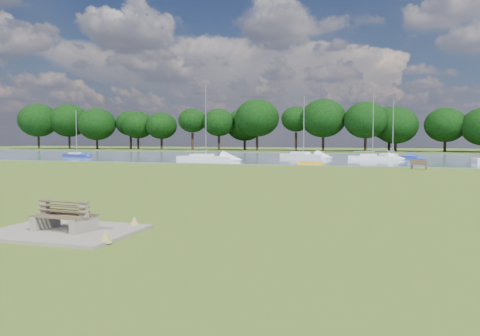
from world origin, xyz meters
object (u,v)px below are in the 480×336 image
(bench_pair, at_px, (64,217))
(sailboat_2, at_px, (205,157))
(sailboat_0, at_px, (372,156))
(kayak, at_px, (310,163))
(sailboat_3, at_px, (77,154))
(sailboat_6, at_px, (392,156))
(sailboat_1, at_px, (303,154))
(riverbank_bench, at_px, (419,165))

(bench_pair, bearing_deg, sailboat_2, 110.79)
(bench_pair, relative_size, sailboat_0, 0.22)
(kayak, relative_size, sailboat_3, 0.40)
(sailboat_0, bearing_deg, sailboat_2, -159.18)
(sailboat_3, xyz_separation_m, sailboat_6, (43.12, 6.58, 0.03))
(sailboat_2, relative_size, sailboat_3, 1.38)
(sailboat_3, height_order, sailboat_6, sailboat_6)
(kayak, relative_size, sailboat_1, 0.31)
(sailboat_1, bearing_deg, sailboat_6, 19.61)
(sailboat_1, distance_m, sailboat_3, 32.27)
(sailboat_1, bearing_deg, sailboat_0, 8.65)
(bench_pair, relative_size, sailboat_3, 0.27)
(riverbank_bench, relative_size, sailboat_0, 0.18)
(sailboat_0, distance_m, sailboat_3, 40.97)
(sailboat_2, xyz_separation_m, sailboat_6, (22.21, 9.43, -0.01))
(sailboat_2, bearing_deg, kayak, -9.74)
(riverbank_bench, distance_m, sailboat_3, 46.79)
(riverbank_bench, bearing_deg, sailboat_0, 121.43)
(riverbank_bench, xyz_separation_m, sailboat_3, (-45.14, 12.30, 0.03))
(riverbank_bench, xyz_separation_m, sailboat_0, (-4.47, 17.23, 0.06))
(kayak, relative_size, sailboat_0, 0.32)
(kayak, height_order, sailboat_2, sailboat_2)
(sailboat_1, bearing_deg, riverbank_bench, -31.35)
(sailboat_0, bearing_deg, riverbank_bench, -76.13)
(kayak, height_order, sailboat_1, sailboat_1)
(sailboat_0, bearing_deg, sailboat_1, 164.15)
(bench_pair, height_order, riverbank_bench, bench_pair)
(sailboat_1, xyz_separation_m, sailboat_6, (11.72, -0.86, -0.06))
(sailboat_2, bearing_deg, sailboat_0, 29.87)
(kayak, bearing_deg, sailboat_2, 164.32)
(sailboat_1, height_order, sailboat_2, sailboat_2)
(sailboat_1, xyz_separation_m, sailboat_2, (-10.49, -10.30, -0.05))
(riverbank_bench, relative_size, sailboat_3, 0.22)
(sailboat_0, bearing_deg, sailboat_3, -173.77)
(bench_pair, relative_size, sailboat_1, 0.22)
(sailboat_0, relative_size, sailboat_6, 1.03)
(kayak, bearing_deg, sailboat_1, 104.90)
(kayak, bearing_deg, sailboat_3, 170.46)
(sailboat_3, bearing_deg, bench_pair, -35.56)
(sailboat_0, height_order, sailboat_1, sailboat_1)
(riverbank_bench, height_order, sailboat_1, sailboat_1)
(kayak, xyz_separation_m, sailboat_3, (-34.68, 7.36, 0.30))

